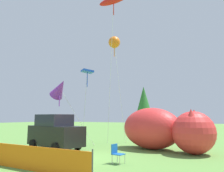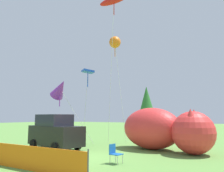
{
  "view_description": "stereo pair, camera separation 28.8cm",
  "coord_description": "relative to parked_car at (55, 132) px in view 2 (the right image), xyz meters",
  "views": [
    {
      "loc": [
        6.97,
        -9.74,
        2.12
      ],
      "look_at": [
        -0.24,
        3.8,
        4.26
      ],
      "focal_mm": 35.0,
      "sensor_mm": 36.0,
      "label": 1
    },
    {
      "loc": [
        7.22,
        -9.6,
        2.12
      ],
      "look_at": [
        -0.24,
        3.8,
        4.26
      ],
      "focal_mm": 35.0,
      "sensor_mm": 36.0,
      "label": 2
    }
  ],
  "objects": [
    {
      "name": "ground_plane",
      "position": [
        3.2,
        -1.4,
        -1.09
      ],
      "size": [
        120.0,
        120.0,
        0.0
      ],
      "primitive_type": "plane",
      "color": "#609342"
    },
    {
      "name": "parked_car",
      "position": [
        0.0,
        0.0,
        0.0
      ],
      "size": [
        4.4,
        2.6,
        2.25
      ],
      "rotation": [
        0.0,
        0.0,
        -0.23
      ],
      "color": "black",
      "rests_on": "ground"
    },
    {
      "name": "folding_chair",
      "position": [
        5.54,
        -1.99,
        -0.58
      ],
      "size": [
        0.55,
        0.55,
        0.86
      ],
      "rotation": [
        0.0,
        0.0,
        -0.15
      ],
      "color": "#1959A5",
      "rests_on": "ground"
    },
    {
      "name": "inflatable_cat",
      "position": [
        6.37,
        2.8,
        0.15
      ],
      "size": [
        6.36,
        3.96,
        2.69
      ],
      "rotation": [
        0.0,
        0.0,
        -0.3
      ],
      "color": "red",
      "rests_on": "ground"
    },
    {
      "name": "safety_fence",
      "position": [
        1.39,
        -4.68,
        -0.61
      ],
      "size": [
        9.4,
        0.31,
        1.04
      ],
      "rotation": [
        0.0,
        0.0,
        -0.03
      ],
      "color": "orange",
      "rests_on": "ground"
    },
    {
      "name": "kite_red_lizard",
      "position": [
        2.29,
        3.96,
        10.6
      ],
      "size": [
        2.57,
        1.55,
        12.4
      ],
      "color": "silver",
      "rests_on": "ground"
    },
    {
      "name": "kite_orange_flower",
      "position": [
        1.68,
        5.24,
        7.47
      ],
      "size": [
        1.48,
        1.02,
        9.09
      ],
      "color": "silver",
      "rests_on": "ground"
    },
    {
      "name": "kite_purple_delta",
      "position": [
        -0.54,
        0.92,
        3.04
      ],
      "size": [
        2.7,
        2.74,
        4.99
      ],
      "color": "silver",
      "rests_on": "ground"
    },
    {
      "name": "kite_blue_box",
      "position": [
        0.09,
        3.47,
        4.62
      ],
      "size": [
        1.28,
        1.27,
        5.95
      ],
      "color": "silver",
      "rests_on": "ground"
    },
    {
      "name": "horizon_tree_east",
      "position": [
        -5.19,
        31.73,
        4.0
      ],
      "size": [
        3.47,
        3.47,
        8.29
      ],
      "color": "brown",
      "rests_on": "ground"
    }
  ]
}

